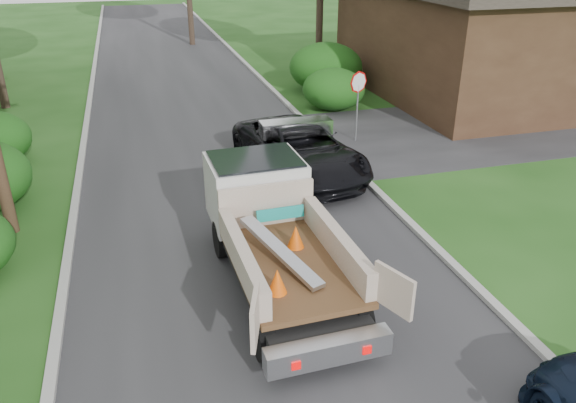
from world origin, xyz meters
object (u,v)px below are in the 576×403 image
Objects in this scene: stop_sign at (358,91)px; house_right at (480,21)px; black_pickup at (299,150)px; flatbed_truck at (268,219)px.

house_right is at bearing 32.66° from stop_sign.
house_right is 2.34× the size of black_pickup.
black_pickup is at bearing 64.45° from flatbed_truck.
black_pickup is at bearing -145.33° from house_right.
house_right reaches higher than black_pickup.
black_pickup is (2.19, 4.97, -0.42)m from flatbed_truck.
black_pickup is at bearing -140.20° from stop_sign.
house_right is 17.86m from flatbed_truck.
stop_sign is 8.87m from flatbed_truck.
stop_sign is at bearing 53.91° from flatbed_truck.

